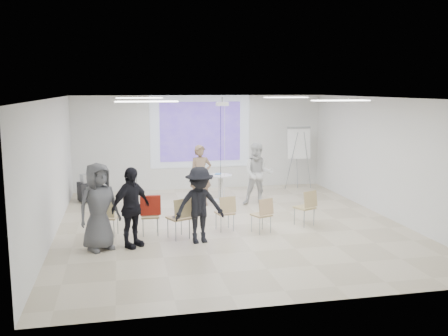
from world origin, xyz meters
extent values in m
cube|color=beige|center=(0.00, 0.00, -0.05)|extent=(8.00, 9.00, 0.10)
cube|color=white|center=(0.00, 0.00, 3.05)|extent=(8.00, 9.00, 0.10)
cube|color=silver|center=(0.00, 4.55, 1.50)|extent=(8.00, 0.10, 3.00)
cube|color=silver|center=(-4.05, 0.00, 1.50)|extent=(0.10, 9.00, 3.00)
cube|color=silver|center=(4.05, 0.00, 1.50)|extent=(0.10, 9.00, 3.00)
cube|color=silver|center=(0.00, 4.49, 1.85)|extent=(3.20, 0.01, 2.30)
cube|color=#5335B7|center=(0.00, 4.47, 1.85)|extent=(2.60, 0.01, 1.90)
cylinder|color=white|center=(0.24, 2.43, 0.03)|extent=(0.63, 0.63, 0.05)
cylinder|color=silver|center=(0.24, 2.43, 0.38)|extent=(0.17, 0.17, 0.71)
cylinder|color=white|center=(0.24, 2.43, 0.77)|extent=(0.86, 0.86, 0.04)
cube|color=white|center=(0.28, 2.38, 0.79)|extent=(0.24, 0.19, 0.01)
cube|color=#4188C3|center=(0.19, 2.52, 0.80)|extent=(0.23, 0.26, 0.02)
imported|color=#8E6F57|center=(-0.37, 2.15, 0.96)|extent=(0.72, 0.50, 1.91)
imported|color=white|center=(1.19, 1.89, 0.96)|extent=(1.07, 0.93, 1.93)
cube|color=white|center=(-0.19, 2.40, 1.26)|extent=(0.04, 0.11, 0.04)
cube|color=silver|center=(1.01, 2.14, 1.30)|extent=(0.07, 0.14, 0.04)
cube|color=tan|center=(-2.83, -0.32, 0.42)|extent=(0.48, 0.48, 0.04)
cube|color=#D0B978|center=(-2.88, -0.50, 0.66)|extent=(0.40, 0.18, 0.38)
cylinder|color=gray|center=(-3.03, -0.44, 0.21)|extent=(0.03, 0.03, 0.41)
cylinder|color=gray|center=(-2.72, -0.52, 0.21)|extent=(0.03, 0.03, 0.41)
cylinder|color=gray|center=(-2.94, -0.13, 0.21)|extent=(0.03, 0.03, 0.41)
cylinder|color=gray|center=(-2.64, -0.21, 0.21)|extent=(0.03, 0.03, 0.41)
cube|color=tan|center=(-1.93, -0.40, 0.42)|extent=(0.41, 0.41, 0.04)
cube|color=tan|center=(-1.93, -0.59, 0.66)|extent=(0.40, 0.10, 0.38)
cylinder|color=#93959B|center=(-2.09, -0.56, 0.21)|extent=(0.02, 0.02, 0.41)
cylinder|color=gray|center=(-1.77, -0.57, 0.21)|extent=(0.02, 0.02, 0.41)
cylinder|color=gray|center=(-2.08, -0.24, 0.21)|extent=(0.02, 0.02, 0.41)
cylinder|color=gray|center=(-1.76, -0.25, 0.21)|extent=(0.02, 0.02, 0.41)
cube|color=tan|center=(-1.34, -0.79, 0.45)|extent=(0.56, 0.56, 0.04)
cube|color=tan|center=(-1.26, -0.98, 0.70)|extent=(0.42, 0.25, 0.40)
cylinder|color=gray|center=(-1.43, -1.02, 0.22)|extent=(0.03, 0.03, 0.44)
cylinder|color=gray|center=(-1.11, -0.88, 0.22)|extent=(0.03, 0.03, 0.44)
cylinder|color=gray|center=(-1.57, -0.71, 0.22)|extent=(0.03, 0.03, 0.44)
cylinder|color=gray|center=(-1.25, -0.57, 0.22)|extent=(0.03, 0.03, 0.44)
cube|color=tan|center=(-0.23, -0.40, 0.41)|extent=(0.44, 0.44, 0.04)
cube|color=tan|center=(-0.20, -0.58, 0.64)|extent=(0.39, 0.14, 0.36)
cylinder|color=gray|center=(-0.36, -0.58, 0.20)|extent=(0.02, 0.02, 0.40)
cylinder|color=#96999E|center=(-0.05, -0.53, 0.20)|extent=(0.02, 0.02, 0.40)
cylinder|color=gray|center=(-0.41, -0.28, 0.20)|extent=(0.02, 0.02, 0.40)
cylinder|color=gray|center=(-0.11, -0.22, 0.20)|extent=(0.02, 0.02, 0.40)
cube|color=tan|center=(0.54, -0.73, 0.40)|extent=(0.49, 0.49, 0.04)
cube|color=tan|center=(0.60, -0.90, 0.63)|extent=(0.38, 0.21, 0.36)
cylinder|color=gray|center=(0.45, -0.93, 0.20)|extent=(0.03, 0.03, 0.39)
cylinder|color=gray|center=(0.73, -0.82, 0.20)|extent=(0.03, 0.03, 0.39)
cylinder|color=#93979B|center=(0.34, -0.65, 0.20)|extent=(0.03, 0.03, 0.39)
cylinder|color=gray|center=(0.62, -0.54, 0.20)|extent=(0.03, 0.03, 0.39)
cube|color=tan|center=(1.70, -0.37, 0.43)|extent=(0.53, 0.53, 0.04)
cube|color=tan|center=(1.78, -0.54, 0.67)|extent=(0.40, 0.24, 0.38)
cylinder|color=gray|center=(1.62, -0.58, 0.21)|extent=(0.03, 0.03, 0.42)
cylinder|color=gray|center=(1.92, -0.45, 0.21)|extent=(0.03, 0.03, 0.42)
cylinder|color=gray|center=(1.49, -0.29, 0.21)|extent=(0.03, 0.03, 0.42)
cylinder|color=#96989E|center=(1.78, -0.15, 0.21)|extent=(0.03, 0.03, 0.42)
cube|color=maroon|center=(-1.93, -0.62, 0.72)|extent=(0.45, 0.12, 0.42)
imported|color=black|center=(-1.34, -0.77, 0.49)|extent=(0.40, 0.36, 0.03)
imported|color=black|center=(-2.35, -1.19, 0.95)|extent=(1.27, 1.22, 1.90)
imported|color=black|center=(-0.94, -1.19, 0.91)|extent=(1.24, 0.76, 1.83)
imported|color=#56575B|center=(-2.98, -1.24, 0.99)|extent=(1.16, 1.03, 1.98)
cylinder|color=gray|center=(2.79, 3.66, 0.94)|extent=(0.33, 0.25, 1.85)
cylinder|color=gray|center=(3.31, 3.61, 0.94)|extent=(0.37, 0.19, 1.85)
cylinder|color=gray|center=(3.08, 3.97, 0.94)|extent=(0.06, 0.42, 1.84)
cube|color=white|center=(3.06, 3.76, 1.51)|extent=(0.75, 0.28, 1.03)
cube|color=#95989D|center=(3.06, 3.80, 1.98)|extent=(0.75, 0.13, 0.07)
cube|color=black|center=(-3.46, 3.29, 0.30)|extent=(0.66, 0.60, 0.53)
cube|color=#95979D|center=(-3.46, 3.29, 0.68)|extent=(0.47, 0.44, 0.23)
cylinder|color=black|center=(-3.60, 3.06, 0.03)|extent=(0.08, 0.08, 0.06)
cylinder|color=black|center=(-3.20, 3.22, 0.03)|extent=(0.08, 0.08, 0.06)
cylinder|color=black|center=(-3.72, 3.35, 0.03)|extent=(0.08, 0.08, 0.06)
cylinder|color=black|center=(-3.33, 3.52, 0.03)|extent=(0.08, 0.08, 0.06)
cube|color=white|center=(0.10, 1.50, 2.82)|extent=(0.30, 0.25, 0.10)
cylinder|color=gray|center=(0.10, 1.50, 2.93)|extent=(0.04, 0.04, 0.14)
cylinder|color=black|center=(0.04, 1.42, 1.39)|extent=(0.01, 0.01, 2.77)
cylinder|color=white|center=(0.14, 1.40, 1.39)|extent=(0.01, 0.01, 2.77)
cube|color=white|center=(-2.00, 2.00, 2.97)|extent=(1.20, 0.30, 0.02)
cube|color=white|center=(2.00, 2.00, 2.97)|extent=(1.20, 0.30, 0.02)
cube|color=white|center=(-2.00, -1.50, 2.97)|extent=(1.20, 0.30, 0.02)
cube|color=white|center=(2.00, -1.50, 2.97)|extent=(1.20, 0.30, 0.02)
camera|label=1|loc=(-2.52, -11.24, 3.23)|focal=40.00mm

